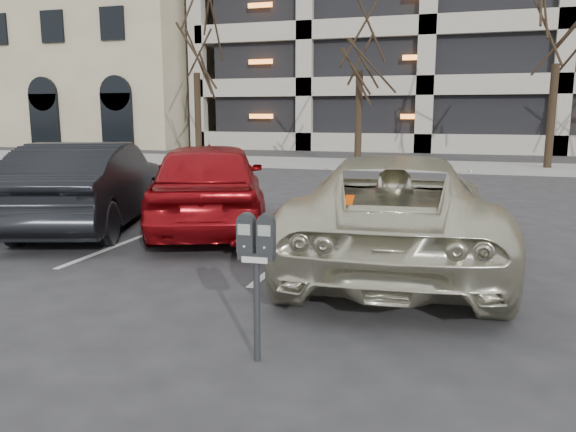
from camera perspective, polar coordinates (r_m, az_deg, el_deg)
ground at (r=6.77m, az=8.22°, el=-7.60°), size 140.00×140.00×0.00m
sidewalk at (r=22.48m, az=14.65°, el=4.93°), size 80.00×4.00×0.12m
stall_lines at (r=9.22m, az=1.85°, el=-2.59°), size 16.90×5.20×0.00m
office_building at (r=46.74m, az=-22.28°, el=16.32°), size 26.00×16.20×15.00m
tree_a at (r=25.22m, az=-9.42°, el=19.34°), size 3.68×3.68×8.37m
tree_b at (r=23.04m, az=7.42°, el=20.04°), size 3.63×3.63×8.26m
parking_meter at (r=4.63m, az=-3.24°, el=-3.61°), size 0.33×0.14×1.25m
suv_silver at (r=7.88m, az=10.72°, el=0.63°), size 3.05×5.73×1.54m
car_red at (r=10.22m, az=-7.98°, el=3.23°), size 3.59×5.18×1.64m
car_dark at (r=10.83m, az=-19.45°, el=2.96°), size 3.07×5.06×1.57m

